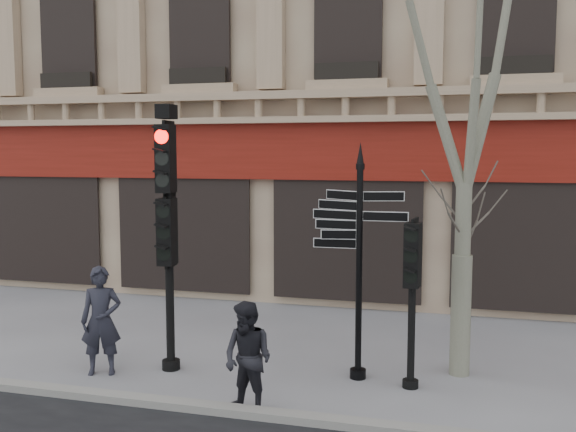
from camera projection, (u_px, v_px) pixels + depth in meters
name	position (u px, v px, depth m)	size (l,w,h in m)	color
ground	(290.00, 383.00, 9.99)	(80.00, 80.00, 0.00)	slate
kerb	(263.00, 414.00, 8.64)	(80.00, 0.25, 0.12)	gray
fingerpost	(360.00, 221.00, 9.94)	(1.79, 1.79, 3.74)	black
traffic_signal_main	(168.00, 205.00, 10.33)	(0.51, 0.39, 4.33)	black
traffic_signal_secondary	(413.00, 273.00, 9.61)	(0.46, 0.35, 2.54)	black
plane_tree	(468.00, 40.00, 9.84)	(2.84, 2.84, 7.54)	gray
pedestrian_a	(101.00, 321.00, 10.32)	(0.64, 0.42, 1.76)	black
pedestrian_b	(248.00, 359.00, 8.73)	(0.76, 0.59, 1.56)	black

